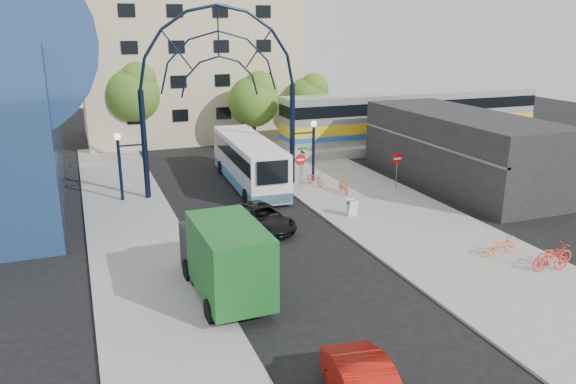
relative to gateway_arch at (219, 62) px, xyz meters
name	(u,v)px	position (x,y,z in m)	size (l,w,h in m)	color
ground	(302,273)	(0.00, -14.00, -8.56)	(120.00, 120.00, 0.00)	black
sidewalk_east	(406,223)	(8.00, -10.00, -8.50)	(8.00, 56.00, 0.12)	gray
plaza_west	(139,244)	(-6.50, -8.00, -8.50)	(5.00, 50.00, 0.12)	gray
gateway_arch	(219,62)	(0.00, 0.00, 0.00)	(13.64, 0.44, 12.10)	black
stop_sign	(300,163)	(4.80, -2.00, -6.56)	(0.80, 0.07, 2.50)	slate
do_not_enter_sign	(397,162)	(11.00, -4.00, -6.58)	(0.76, 0.07, 2.48)	slate
street_name_sign	(303,159)	(5.20, -1.40, -6.43)	(0.70, 0.70, 2.80)	slate
sandwich_board	(352,206)	(5.60, -8.02, -7.81)	(0.55, 0.61, 0.99)	white
commercial_block_east	(460,149)	(16.00, -4.00, -6.06)	(6.00, 16.00, 5.00)	black
apartment_block	(187,65)	(2.00, 20.97, -1.55)	(20.00, 12.10, 14.00)	#C9B68B
train_platform	(412,142)	(20.00, 8.00, -8.16)	(32.00, 5.00, 0.80)	gray
train_car	(413,115)	(20.00, 8.00, -5.66)	(25.10, 3.05, 4.20)	#B7B7BC
tree_north_a	(255,98)	(6.12, 11.93, -3.95)	(4.48, 4.48, 7.00)	#382314
tree_north_b	(133,91)	(-3.88, 15.93, -3.29)	(5.12, 5.12, 8.00)	#382314
tree_north_c	(309,97)	(12.12, 13.93, -4.28)	(4.16, 4.16, 6.50)	#382314
city_bus	(249,161)	(2.10, 0.99, -6.85)	(3.27, 12.01, 3.26)	white
green_truck	(224,257)	(-3.79, -14.83, -6.88)	(2.68, 6.69, 3.35)	black
black_suv	(262,217)	(0.12, -7.93, -7.88)	(2.24, 4.86, 1.35)	black
bike_near_a	(315,179)	(6.25, -1.18, -7.98)	(0.60, 1.73, 0.91)	red
bike_near_b	(343,186)	(7.18, -3.69, -7.93)	(0.48, 1.70, 1.02)	#DF432C
bike_far_a	(501,245)	(9.65, -15.75, -7.95)	(0.64, 1.84, 0.97)	orange
bike_far_b	(550,260)	(10.43, -18.05, -7.92)	(0.49, 1.73, 1.04)	red
bike_far_c	(554,254)	(11.20, -17.53, -7.94)	(0.66, 1.88, 0.99)	#EA422E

